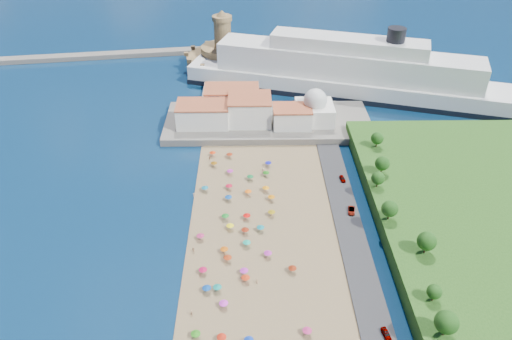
{
  "coord_description": "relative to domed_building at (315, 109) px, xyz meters",
  "views": [
    {
      "loc": [
        1.76,
        -122.16,
        105.59
      ],
      "look_at": [
        4.0,
        25.0,
        8.0
      ],
      "focal_mm": 35.0,
      "sensor_mm": 36.0,
      "label": 1
    }
  ],
  "objects": [
    {
      "name": "fortress",
      "position": [
        -42.0,
        67.0,
        -2.29
      ],
      "size": [
        40.0,
        40.0,
        32.4
      ],
      "color": "olive",
      "rests_on": "ground"
    },
    {
      "name": "hillside_trees",
      "position": [
        17.78,
        -82.21,
        1.09
      ],
      "size": [
        14.88,
        107.26,
        7.45
      ],
      "color": "#382314",
      "rests_on": "hillside"
    },
    {
      "name": "ground",
      "position": [
        -30.0,
        -71.0,
        -8.97
      ],
      "size": [
        700.0,
        700.0,
        0.0
      ],
      "primitive_type": "plane",
      "color": "#071938",
      "rests_on": "ground"
    },
    {
      "name": "jetty",
      "position": [
        -42.0,
        37.0,
        -7.77
      ],
      "size": [
        18.0,
        70.0,
        2.4
      ],
      "primitive_type": "cube",
      "color": "#59544C",
      "rests_on": "ground"
    },
    {
      "name": "domed_building",
      "position": [
        0.0,
        0.0,
        0.0
      ],
      "size": [
        16.0,
        16.0,
        15.0
      ],
      "color": "silver",
      "rests_on": "terrace"
    },
    {
      "name": "parked_cars",
      "position": [
        6.0,
        -71.12,
        -7.59
      ],
      "size": [
        3.03,
        73.57,
        1.41
      ],
      "color": "gray",
      "rests_on": "promenade"
    },
    {
      "name": "beach_parasols",
      "position": [
        -31.6,
        -79.05,
        -6.83
      ],
      "size": [
        32.82,
        115.65,
        2.2
      ],
      "color": "gray",
      "rests_on": "beach"
    },
    {
      "name": "cruise_ship",
      "position": [
        19.19,
        35.24,
        1.3
      ],
      "size": [
        158.68,
        68.58,
        34.69
      ],
      "color": "black",
      "rests_on": "ground"
    },
    {
      "name": "breakwater",
      "position": [
        -140.0,
        82.0,
        -7.67
      ],
      "size": [
        199.03,
        34.77,
        2.6
      ],
      "primitive_type": "cube",
      "rotation": [
        0.0,
        0.0,
        0.14
      ],
      "color": "#59544C",
      "rests_on": "ground"
    },
    {
      "name": "terrace",
      "position": [
        -20.0,
        2.0,
        -7.47
      ],
      "size": [
        90.0,
        36.0,
        3.0
      ],
      "primitive_type": "cube",
      "color": "#59544C",
      "rests_on": "ground"
    },
    {
      "name": "beachgoers",
      "position": [
        -35.59,
        -83.94,
        -7.83
      ],
      "size": [
        30.99,
        98.22,
        1.89
      ],
      "color": "tan",
      "rests_on": "beach"
    },
    {
      "name": "waterfront_buildings",
      "position": [
        -33.05,
        2.64,
        -1.1
      ],
      "size": [
        57.0,
        29.0,
        11.0
      ],
      "color": "silver",
      "rests_on": "terrace"
    }
  ]
}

